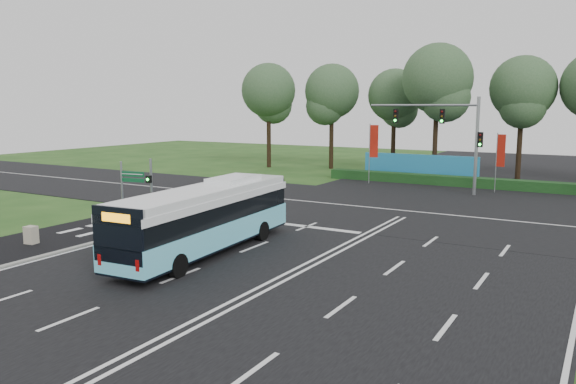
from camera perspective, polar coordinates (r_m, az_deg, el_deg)
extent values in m
plane|color=#214818|center=(23.86, 3.23, -6.68)|extent=(120.00, 120.00, 0.00)
cube|color=black|center=(23.85, 3.23, -6.63)|extent=(20.00, 120.00, 0.04)
cube|color=black|center=(34.72, 12.23, -1.94)|extent=(120.00, 14.00, 0.05)
cube|color=black|center=(29.49, -21.93, -4.26)|extent=(5.00, 18.00, 0.06)
cube|color=gray|center=(27.67, -18.86, -4.85)|extent=(0.25, 18.00, 0.12)
cube|color=#68D7F2|center=(24.53, -8.25, -4.00)|extent=(3.02, 10.98, 0.99)
cube|color=black|center=(24.63, -8.23, -5.03)|extent=(3.00, 10.92, 0.27)
cube|color=black|center=(24.34, -8.29, -1.92)|extent=(2.92, 10.81, 0.86)
cube|color=white|center=(24.25, -8.32, -0.67)|extent=(3.02, 10.98, 0.32)
cube|color=white|center=(24.20, -8.34, 0.07)|extent=(2.95, 10.54, 0.32)
cube|color=white|center=(26.04, -5.55, 1.33)|extent=(1.63, 2.81, 0.23)
cube|color=black|center=(20.23, -16.90, -4.26)|extent=(2.19, 0.27, 1.99)
cube|color=orange|center=(20.08, -17.05, -2.52)|extent=(1.27, 0.15, 0.32)
cylinder|color=black|center=(27.70, -6.45, -3.55)|extent=(0.32, 0.96, 0.94)
cylinder|color=black|center=(26.65, -2.62, -3.99)|extent=(0.32, 0.96, 0.94)
cylinder|color=black|center=(22.65, -15.36, -6.59)|extent=(0.32, 0.96, 0.94)
cylinder|color=black|center=(21.35, -11.09, -7.37)|extent=(0.32, 0.96, 0.94)
cylinder|color=gray|center=(31.53, -13.69, 0.13)|extent=(0.14, 0.14, 3.51)
cube|color=black|center=(31.31, -13.96, 1.27)|extent=(0.30, 0.21, 0.40)
sphere|color=#19F233|center=(31.24, -14.09, 1.25)|extent=(0.14, 0.14, 0.14)
cylinder|color=gray|center=(30.00, -16.47, -0.37)|extent=(0.11, 0.11, 3.55)
cube|color=#0D4D28|center=(29.46, -15.51, 1.77)|extent=(1.32, 0.31, 0.27)
cube|color=#0D4D28|center=(29.50, -15.49, 1.17)|extent=(1.32, 0.31, 0.20)
cube|color=white|center=(29.44, -15.56, 1.77)|extent=(1.22, 0.24, 0.04)
cube|color=#B9AD95|center=(28.46, -24.64, -4.04)|extent=(0.57, 0.50, 0.87)
cylinder|color=gray|center=(46.45, 8.27, 3.85)|extent=(0.08, 0.08, 4.93)
cube|color=#B11C0F|center=(46.34, 8.74, 5.12)|extent=(0.65, 0.21, 2.63)
cylinder|color=gray|center=(43.84, 20.38, 2.77)|extent=(0.07, 0.07, 4.41)
cube|color=#B11C0F|center=(43.64, 20.84, 3.95)|extent=(0.58, 0.16, 2.35)
cylinder|color=gray|center=(41.97, 18.59, 4.40)|extent=(0.24, 0.24, 7.00)
cylinder|color=gray|center=(42.86, 13.49, 8.57)|extent=(8.00, 0.16, 0.16)
cube|color=black|center=(42.45, 15.40, 7.42)|extent=(0.32, 0.28, 1.05)
cube|color=black|center=(43.48, 10.91, 7.60)|extent=(0.32, 0.28, 1.05)
cube|color=black|center=(41.89, 18.96, 5.06)|extent=(0.32, 0.28, 1.05)
cube|color=#133514|center=(46.59, 17.00, 1.02)|extent=(22.00, 1.20, 0.80)
cube|color=teal|center=(49.93, 13.23, 2.47)|extent=(10.00, 0.30, 2.20)
cylinder|color=black|center=(58.67, -1.97, 6.21)|extent=(0.44, 0.44, 7.55)
sphere|color=#31512F|center=(58.63, -1.99, 10.29)|extent=(5.56, 5.56, 5.56)
cylinder|color=black|center=(57.46, 4.44, 6.08)|extent=(0.44, 0.44, 7.43)
sphere|color=#31512F|center=(57.42, 4.48, 10.17)|extent=(5.47, 5.47, 5.47)
cylinder|color=black|center=(56.83, 10.66, 5.72)|extent=(0.44, 0.44, 7.03)
sphere|color=#31512F|center=(56.77, 10.77, 9.64)|extent=(5.18, 5.18, 5.18)
cylinder|color=black|center=(51.61, 14.76, 6.01)|extent=(0.44, 0.44, 8.30)
sphere|color=#31512F|center=(51.62, 14.96, 11.09)|extent=(6.11, 6.11, 6.11)
cylinder|color=black|center=(52.52, 22.50, 5.22)|extent=(0.44, 0.44, 7.47)
sphere|color=#31512F|center=(52.48, 22.76, 9.72)|extent=(5.50, 5.50, 5.50)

